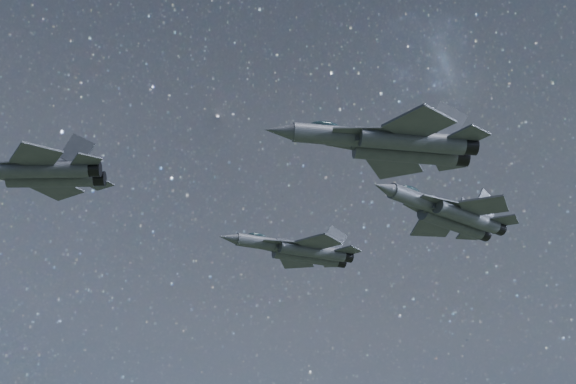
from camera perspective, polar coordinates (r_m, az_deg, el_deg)
name	(u,v)px	position (r m, az deg, el deg)	size (l,w,h in m)	color
jet_lead	(34,172)	(75.75, -16.11, 1.24)	(15.22, 10.15, 3.86)	#32353F
jet_left	(298,250)	(97.45, 0.68, -3.78)	(16.03, 11.31, 4.06)	#32353F
jet_right	(392,143)	(69.35, 6.71, 3.18)	(17.50, 12.15, 4.40)	#32353F
jet_slot	(450,214)	(84.34, 10.40, -1.38)	(16.66, 11.12, 4.22)	#32353F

